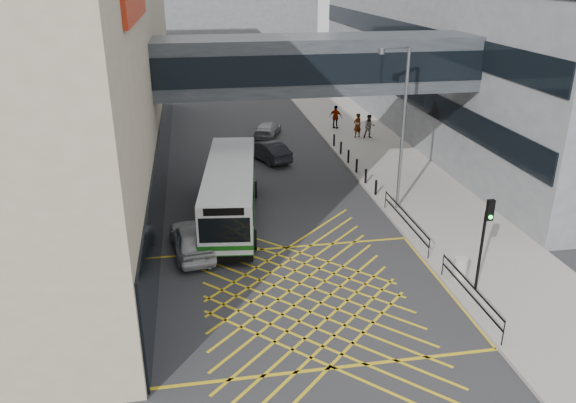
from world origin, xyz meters
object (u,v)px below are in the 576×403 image
pedestrian_b (369,126)px  traffic_light (485,232)px  pedestrian_a (357,125)px  street_lamp (401,120)px  car_silver (268,128)px  car_dark (268,151)px  pedestrian_c (336,117)px  litter_bin (460,268)px  car_white (192,238)px  bus (230,191)px

pedestrian_b → traffic_light: bearing=-91.7°
pedestrian_a → pedestrian_b: bearing=139.6°
street_lamp → pedestrian_a: 14.82m
street_lamp → car_silver: bearing=87.2°
car_dark → street_lamp: street_lamp is taller
traffic_light → pedestrian_a: size_ratio=2.13×
pedestrian_a → traffic_light: bearing=66.2°
pedestrian_c → car_dark: bearing=82.5°
car_silver → street_lamp: street_lamp is taller
traffic_light → litter_bin: 2.39m
street_lamp → pedestrian_a: size_ratio=4.57×
car_white → litter_bin: 12.11m
car_silver → pedestrian_b: bearing=-178.4°
car_dark → pedestrian_a: size_ratio=2.33×
pedestrian_c → litter_bin: bearing=124.1°
bus → car_dark: bearing=77.9°
car_white → car_dark: size_ratio=1.07×
car_white → pedestrian_b: pedestrian_b is taller
pedestrian_c → car_white: bearing=95.3°
street_lamp → pedestrian_c: 17.53m
traffic_light → car_white: bearing=152.7°
car_dark → pedestrian_a: bearing=-175.0°
bus → traffic_light: (9.38, -9.24, 1.18)m
street_lamp → pedestrian_a: street_lamp is taller
pedestrian_c → bus: bearing=95.2°
car_white → pedestrian_a: 21.69m
bus → pedestrian_a: 17.53m
car_dark → street_lamp: 12.37m
traffic_light → litter_bin: bearing=105.5°
litter_bin → traffic_light: bearing=-73.2°
car_white → litter_bin: (11.20, -4.61, -0.11)m
bus → pedestrian_a: bus is taller
traffic_light → car_dark: bearing=106.5°
street_lamp → car_white: bearing=176.7°
car_silver → traffic_light: (5.26, -25.04, 2.17)m
litter_bin → pedestrian_a: 22.00m
traffic_light → pedestrian_a: 23.03m
car_dark → litter_bin: car_dark is taller
bus → traffic_light: bearing=-37.6°
litter_bin → pedestrian_a: bearing=85.1°
car_silver → pedestrian_b: 8.09m
bus → pedestrian_b: size_ratio=6.02×
bus → street_lamp: bearing=4.1°
bus → pedestrian_c: bus is taller
car_dark → litter_bin: 18.77m
car_silver → pedestrian_b: (7.70, -2.45, 0.44)m
car_dark → litter_bin: bearing=84.9°
traffic_light → pedestrian_b: bearing=82.5°
street_lamp → litter_bin: 8.99m
car_dark → pedestrian_c: bearing=-156.6°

